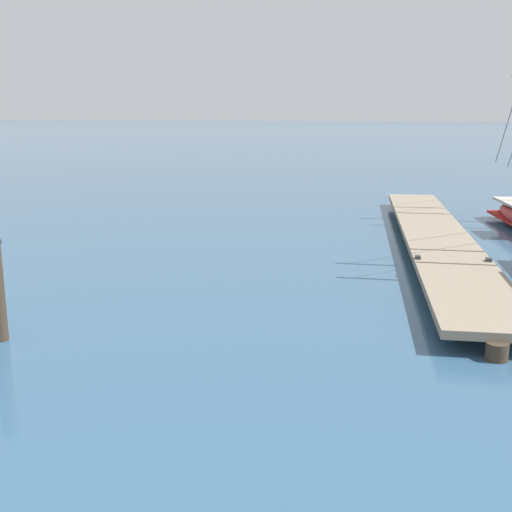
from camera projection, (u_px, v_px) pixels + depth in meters
floating_dock at (436, 236)px, 18.23m from camera, size 1.85×17.19×0.53m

